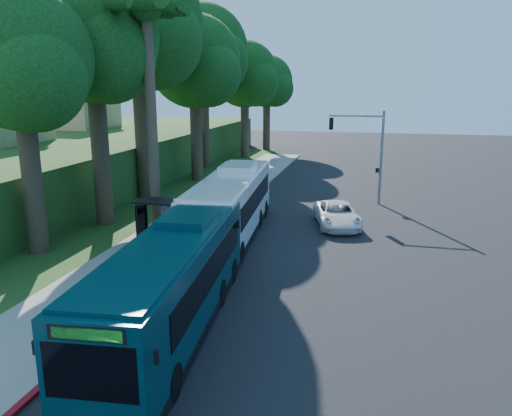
% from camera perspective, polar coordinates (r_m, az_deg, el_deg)
% --- Properties ---
extents(ground, '(140.00, 140.00, 0.00)m').
position_cam_1_polar(ground, '(29.80, 4.56, -3.37)').
color(ground, black).
rests_on(ground, ground).
extents(sidewalk, '(4.50, 70.00, 0.12)m').
position_cam_1_polar(sidewalk, '(31.68, -8.61, -2.33)').
color(sidewalk, gray).
rests_on(sidewalk, ground).
extents(red_curb, '(0.25, 30.00, 0.13)m').
position_cam_1_polar(red_curb, '(27.31, -7.24, -4.92)').
color(red_curb, maroon).
rests_on(red_curb, ground).
extents(grass_verge, '(8.00, 70.00, 0.06)m').
position_cam_1_polar(grass_verge, '(38.41, -13.73, 0.25)').
color(grass_verge, '#234719').
rests_on(grass_verge, ground).
extents(bus_shelter, '(3.20, 1.51, 2.55)m').
position_cam_1_polar(bus_shelter, '(28.67, -10.77, -0.52)').
color(bus_shelter, black).
rests_on(bus_shelter, ground).
extents(stop_sign_pole, '(0.35, 0.06, 3.17)m').
position_cam_1_polar(stop_sign_pole, '(25.98, -8.97, -1.32)').
color(stop_sign_pole, gray).
rests_on(stop_sign_pole, ground).
extents(traffic_signal_pole, '(4.10, 0.30, 7.00)m').
position_cam_1_polar(traffic_signal_pole, '(38.40, 12.68, 6.97)').
color(traffic_signal_pole, gray).
rests_on(traffic_signal_pole, ground).
extents(palm_tree, '(4.20, 4.20, 14.40)m').
position_cam_1_polar(palm_tree, '(29.65, -12.39, 20.47)').
color(palm_tree, '#4C3F2D').
rests_on(palm_tree, ground).
extents(hillside_backdrop, '(24.00, 60.00, 8.80)m').
position_cam_1_polar(hillside_backdrop, '(53.36, -21.79, 6.02)').
color(hillside_backdrop, '#234719').
rests_on(hillside_backdrop, ground).
extents(tree_0, '(8.40, 8.00, 15.70)m').
position_cam_1_polar(tree_0, '(32.80, -18.05, 17.40)').
color(tree_0, '#382B1E').
rests_on(tree_0, ground).
extents(tree_1, '(10.50, 10.00, 18.26)m').
position_cam_1_polar(tree_1, '(40.41, -13.30, 19.08)').
color(tree_1, '#382B1E').
rests_on(tree_1, ground).
extents(tree_2, '(8.82, 8.40, 15.12)m').
position_cam_1_polar(tree_2, '(47.04, -6.96, 15.80)').
color(tree_2, '#382B1E').
rests_on(tree_2, ground).
extents(tree_3, '(10.08, 9.60, 17.28)m').
position_cam_1_polar(tree_3, '(55.30, -6.04, 17.08)').
color(tree_3, '#382B1E').
rests_on(tree_3, ground).
extents(tree_4, '(8.40, 8.00, 14.14)m').
position_cam_1_polar(tree_4, '(62.15, -1.22, 14.71)').
color(tree_4, '#382B1E').
rests_on(tree_4, ground).
extents(tree_5, '(7.35, 7.00, 12.86)m').
position_cam_1_polar(tree_5, '(69.70, 1.30, 13.99)').
color(tree_5, '#382B1E').
rests_on(tree_5, ground).
extents(tree_6, '(7.56, 7.20, 13.74)m').
position_cam_1_polar(tree_6, '(28.05, -25.26, 14.42)').
color(tree_6, '#382B1E').
rests_on(tree_6, ground).
extents(white_bus, '(4.01, 13.66, 4.01)m').
position_cam_1_polar(white_bus, '(29.48, -2.83, 0.41)').
color(white_bus, white).
rests_on(white_bus, ground).
extents(teal_bus, '(3.92, 13.11, 3.85)m').
position_cam_1_polar(teal_bus, '(18.67, -9.42, -8.13)').
color(teal_bus, '#0A3038').
rests_on(teal_bus, ground).
extents(pickup, '(3.79, 5.90, 1.51)m').
position_cam_1_polar(pickup, '(32.35, 9.23, -0.73)').
color(pickup, white).
rests_on(pickup, ground).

